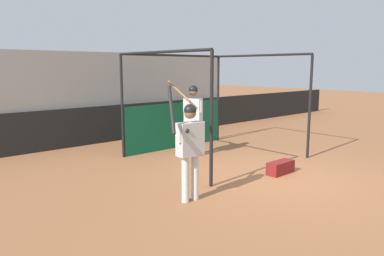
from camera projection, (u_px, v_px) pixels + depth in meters
name	position (u px, v px, depth m)	size (l,w,h in m)	color
ground_plane	(281.00, 179.00, 7.93)	(60.00, 60.00, 0.00)	#935B38
outfield_wall	(127.00, 122.00, 12.27)	(24.00, 0.12, 1.15)	black
bleacher_section	(101.00, 93.00, 13.36)	(8.70, 3.20, 2.83)	#9E9E99
batting_cage	(188.00, 110.00, 10.42)	(3.61, 3.34, 2.71)	black
player_batter	(193.00, 113.00, 9.79)	(0.66, 0.78, 2.00)	silver
player_waiting	(190.00, 143.00, 6.47)	(0.82, 0.52, 2.04)	silver
equipment_bag	(280.00, 168.00, 8.31)	(0.70, 0.28, 0.28)	maroon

